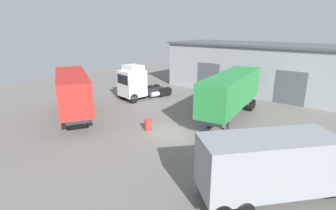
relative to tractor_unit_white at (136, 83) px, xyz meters
The scene contains 7 objects.
ground_plane 10.69m from the tractor_unit_white, 29.57° to the right, with size 60.00×60.00×0.00m, color slate.
warehouse_building 15.94m from the tractor_unit_white, 54.83° to the left, with size 23.08×8.89×6.03m.
tractor_unit_white is the anchor object (origin of this frame).
container_trailer_green 11.39m from the tractor_unit_white, ahead, with size 4.04×10.65×4.10m.
box_truck_teal 20.27m from the tractor_unit_white, 24.45° to the right, with size 7.21×7.79×3.29m.
container_trailer_orange 8.08m from the tractor_unit_white, 87.67° to the right, with size 9.53×6.76×4.11m.
oil_drum 9.64m from the tractor_unit_white, 38.62° to the right, with size 0.58×0.58×0.88m.
Camera 1 is at (11.94, -15.09, 8.02)m, focal length 28.00 mm.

